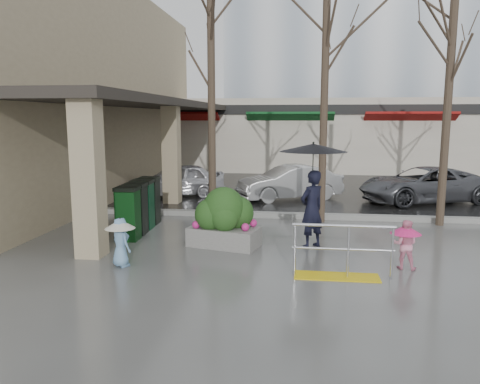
% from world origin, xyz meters
% --- Properties ---
extents(ground, '(120.00, 120.00, 0.00)m').
position_xyz_m(ground, '(0.00, 0.00, 0.00)').
color(ground, '#51514F').
rests_on(ground, ground).
extents(street_asphalt, '(120.00, 36.00, 0.01)m').
position_xyz_m(street_asphalt, '(0.00, 22.00, 0.01)').
color(street_asphalt, black).
rests_on(street_asphalt, ground).
extents(curb, '(120.00, 0.30, 0.15)m').
position_xyz_m(curb, '(0.00, 4.00, 0.07)').
color(curb, gray).
rests_on(curb, ground).
extents(near_building, '(6.00, 18.00, 8.00)m').
position_xyz_m(near_building, '(-9.00, 8.00, 4.00)').
color(near_building, tan).
rests_on(near_building, ground).
extents(canopy_slab, '(2.80, 18.00, 0.25)m').
position_xyz_m(canopy_slab, '(-4.80, 8.00, 3.62)').
color(canopy_slab, '#2D2823').
rests_on(canopy_slab, pillar_front).
extents(pillar_front, '(0.55, 0.55, 3.50)m').
position_xyz_m(pillar_front, '(-3.90, -0.50, 1.75)').
color(pillar_front, tan).
rests_on(pillar_front, ground).
extents(pillar_back, '(0.55, 0.55, 3.50)m').
position_xyz_m(pillar_back, '(-3.90, 6.00, 1.75)').
color(pillar_back, tan).
rests_on(pillar_back, ground).
extents(storefront_row, '(34.00, 6.74, 4.00)m').
position_xyz_m(storefront_row, '(2.00, 17.97, 2.01)').
color(storefront_row, beige).
rests_on(storefront_row, ground).
extents(handrail, '(1.90, 0.50, 1.03)m').
position_xyz_m(handrail, '(1.36, -1.20, 0.38)').
color(handrail, yellow).
rests_on(handrail, ground).
extents(tree_west, '(3.20, 3.20, 6.80)m').
position_xyz_m(tree_west, '(-2.00, 3.60, 5.08)').
color(tree_west, '#382B21').
rests_on(tree_west, ground).
extents(tree_midwest, '(3.20, 3.20, 7.00)m').
position_xyz_m(tree_midwest, '(1.20, 3.60, 5.23)').
color(tree_midwest, '#382B21').
rests_on(tree_midwest, ground).
extents(tree_mideast, '(3.20, 3.20, 6.50)m').
position_xyz_m(tree_mideast, '(4.50, 3.60, 4.86)').
color(tree_mideast, '#382B21').
rests_on(tree_mideast, ground).
extents(woman, '(1.55, 1.55, 2.46)m').
position_xyz_m(woman, '(0.86, 0.82, 1.55)').
color(woman, black).
rests_on(woman, ground).
extents(child_pink, '(0.61, 0.61, 1.00)m').
position_xyz_m(child_pink, '(2.67, -0.51, 0.58)').
color(child_pink, pink).
rests_on(child_pink, ground).
extents(child_blue, '(0.61, 0.61, 1.01)m').
position_xyz_m(child_blue, '(-3.00, -1.10, 0.61)').
color(child_blue, '#73A1CD').
rests_on(child_blue, ground).
extents(planter, '(1.76, 1.18, 1.41)m').
position_xyz_m(planter, '(-1.16, 0.66, 0.67)').
color(planter, slate).
rests_on(planter, ground).
extents(news_boxes, '(0.62, 2.40, 1.33)m').
position_xyz_m(news_boxes, '(-3.63, 1.83, 0.67)').
color(news_boxes, '#0D3913').
rests_on(news_boxes, ground).
extents(car_a, '(3.98, 2.54, 1.26)m').
position_xyz_m(car_a, '(-4.14, 7.42, 0.63)').
color(car_a, silver).
rests_on(car_a, ground).
extents(car_b, '(4.02, 2.90, 1.26)m').
position_xyz_m(car_b, '(0.20, 7.25, 0.63)').
color(car_b, silver).
rests_on(car_b, ground).
extents(car_c, '(4.96, 3.43, 1.26)m').
position_xyz_m(car_c, '(4.94, 7.28, 0.63)').
color(car_c, '#57585E').
rests_on(car_c, ground).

